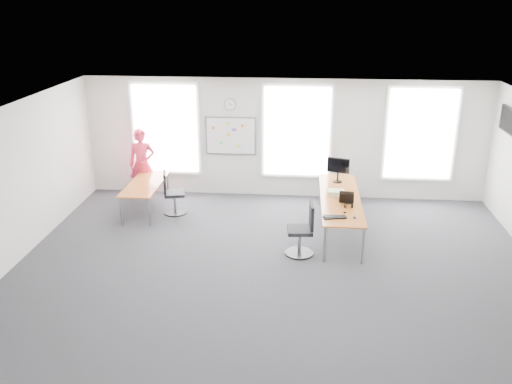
# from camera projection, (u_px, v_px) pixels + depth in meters

# --- Properties ---
(floor) EXTENTS (10.00, 10.00, 0.00)m
(floor) POSITION_uv_depth(u_px,v_px,m) (275.00, 269.00, 10.29)
(floor) COLOR #2B2A30
(floor) RESTS_ON ground
(ceiling) EXTENTS (10.00, 10.00, 0.00)m
(ceiling) POSITION_uv_depth(u_px,v_px,m) (277.00, 113.00, 9.25)
(ceiling) COLOR white
(ceiling) RESTS_ON ground
(wall_back) EXTENTS (10.00, 0.00, 10.00)m
(wall_back) POSITION_uv_depth(u_px,v_px,m) (284.00, 139.00, 13.51)
(wall_back) COLOR silver
(wall_back) RESTS_ON ground
(wall_front) EXTENTS (10.00, 0.00, 10.00)m
(wall_front) POSITION_uv_depth(u_px,v_px,m) (258.00, 321.00, 6.03)
(wall_front) COLOR silver
(wall_front) RESTS_ON ground
(wall_left) EXTENTS (0.00, 10.00, 10.00)m
(wall_left) POSITION_uv_depth(u_px,v_px,m) (11.00, 187.00, 10.18)
(wall_left) COLOR silver
(wall_left) RESTS_ON ground
(window_left) EXTENTS (1.60, 0.06, 2.20)m
(window_left) POSITION_uv_depth(u_px,v_px,m) (166.00, 129.00, 13.66)
(window_left) COLOR white
(window_left) RESTS_ON wall_back
(window_mid) EXTENTS (1.60, 0.06, 2.20)m
(window_mid) POSITION_uv_depth(u_px,v_px,m) (297.00, 132.00, 13.39)
(window_mid) COLOR white
(window_mid) RESTS_ON wall_back
(window_right) EXTENTS (1.60, 0.06, 2.20)m
(window_right) POSITION_uv_depth(u_px,v_px,m) (420.00, 134.00, 13.14)
(window_right) COLOR white
(window_right) RESTS_ON wall_back
(desk_right) EXTENTS (0.85, 3.19, 0.78)m
(desk_right) POSITION_uv_depth(u_px,v_px,m) (340.00, 199.00, 11.72)
(desk_right) COLOR #AB502A
(desk_right) RESTS_ON ground
(desk_left) EXTENTS (0.76, 1.89, 0.69)m
(desk_left) POSITION_uv_depth(u_px,v_px,m) (145.00, 186.00, 12.81)
(desk_left) COLOR #AB502A
(desk_left) RESTS_ON ground
(chair_right) EXTENTS (0.57, 0.57, 1.08)m
(chair_right) POSITION_uv_depth(u_px,v_px,m) (303.00, 232.00, 10.72)
(chair_right) COLOR black
(chair_right) RESTS_ON ground
(chair_left) EXTENTS (0.56, 0.56, 1.02)m
(chair_left) POSITION_uv_depth(u_px,v_px,m) (172.00, 195.00, 12.73)
(chair_left) COLOR black
(chair_left) RESTS_ON ground
(person) EXTENTS (0.71, 0.53, 1.78)m
(person) POSITION_uv_depth(u_px,v_px,m) (142.00, 164.00, 13.57)
(person) COLOR #D12747
(person) RESTS_ON ground
(whiteboard) EXTENTS (1.20, 0.03, 0.90)m
(whiteboard) POSITION_uv_depth(u_px,v_px,m) (231.00, 136.00, 13.57)
(whiteboard) COLOR white
(whiteboard) RESTS_ON wall_back
(wall_clock) EXTENTS (0.30, 0.04, 0.30)m
(wall_clock) POSITION_uv_depth(u_px,v_px,m) (230.00, 104.00, 13.30)
(wall_clock) COLOR gray
(wall_clock) RESTS_ON wall_back
(tv) EXTENTS (0.06, 0.90, 0.55)m
(tv) POSITION_uv_depth(u_px,v_px,m) (508.00, 120.00, 11.89)
(tv) COLOR black
(tv) RESTS_ON wall_right
(keyboard) EXTENTS (0.48, 0.27, 0.02)m
(keyboard) POSITION_uv_depth(u_px,v_px,m) (335.00, 217.00, 10.64)
(keyboard) COLOR black
(keyboard) RESTS_ON desk_right
(mouse) EXTENTS (0.08, 0.12, 0.04)m
(mouse) POSITION_uv_depth(u_px,v_px,m) (355.00, 217.00, 10.60)
(mouse) COLOR black
(mouse) RESTS_ON desk_right
(lens_cap) EXTENTS (0.07, 0.07, 0.01)m
(lens_cap) POSITION_uv_depth(u_px,v_px,m) (345.00, 213.00, 10.87)
(lens_cap) COLOR black
(lens_cap) RESTS_ON desk_right
(headphones) EXTENTS (0.18, 0.10, 0.10)m
(headphones) POSITION_uv_depth(u_px,v_px,m) (348.00, 206.00, 11.11)
(headphones) COLOR black
(headphones) RESTS_ON desk_right
(laptop_sleeve) EXTENTS (0.31, 0.20, 0.24)m
(laptop_sleeve) POSITION_uv_depth(u_px,v_px,m) (347.00, 198.00, 11.33)
(laptop_sleeve) COLOR black
(laptop_sleeve) RESTS_ON desk_right
(paper_stack) EXTENTS (0.35, 0.27, 0.12)m
(paper_stack) POSITION_uv_depth(u_px,v_px,m) (336.00, 193.00, 11.77)
(paper_stack) COLOR beige
(paper_stack) RESTS_ON desk_right
(monitor) EXTENTS (0.51, 0.22, 0.58)m
(monitor) POSITION_uv_depth(u_px,v_px,m) (338.00, 168.00, 12.52)
(monitor) COLOR black
(monitor) RESTS_ON desk_right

